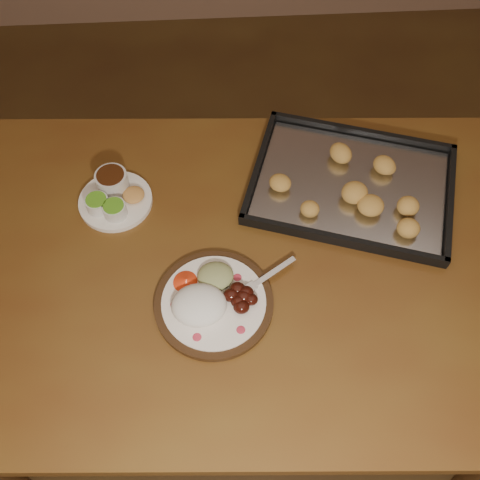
{
  "coord_description": "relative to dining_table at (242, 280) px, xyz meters",
  "views": [
    {
      "loc": [
        -0.17,
        -0.58,
        1.81
      ],
      "look_at": [
        -0.13,
        0.08,
        0.77
      ],
      "focal_mm": 40.0,
      "sensor_mm": 36.0,
      "label": 1
    }
  ],
  "objects": [
    {
      "name": "dinner_plate",
      "position": [
        -0.07,
        -0.11,
        0.12
      ],
      "size": [
        0.32,
        0.26,
        0.06
      ],
      "rotation": [
        0.0,
        0.0,
        0.27
      ],
      "color": "#321D0E",
      "rests_on": "dining_table"
    },
    {
      "name": "condiment_saucer",
      "position": [
        -0.3,
        0.19,
        0.12
      ],
      "size": [
        0.18,
        0.18,
        0.06
      ],
      "rotation": [
        0.0,
        0.0,
        -0.14
      ],
      "color": "white",
      "rests_on": "dining_table"
    },
    {
      "name": "baking_tray",
      "position": [
        0.28,
        0.19,
        0.11
      ],
      "size": [
        0.57,
        0.49,
        0.05
      ],
      "rotation": [
        0.0,
        0.0,
        -0.31
      ],
      "color": "black",
      "rests_on": "dining_table"
    },
    {
      "name": "ground",
      "position": [
        0.13,
        -0.04,
        -0.65
      ],
      "size": [
        4.0,
        4.0,
        0.0
      ],
      "primitive_type": "plane",
      "color": "brown",
      "rests_on": "ground"
    },
    {
      "name": "dining_table",
      "position": [
        0.0,
        0.0,
        0.0
      ],
      "size": [
        1.55,
        0.98,
        0.75
      ],
      "rotation": [
        0.0,
        0.0,
        -0.05
      ],
      "color": "brown",
      "rests_on": "ground"
    }
  ]
}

